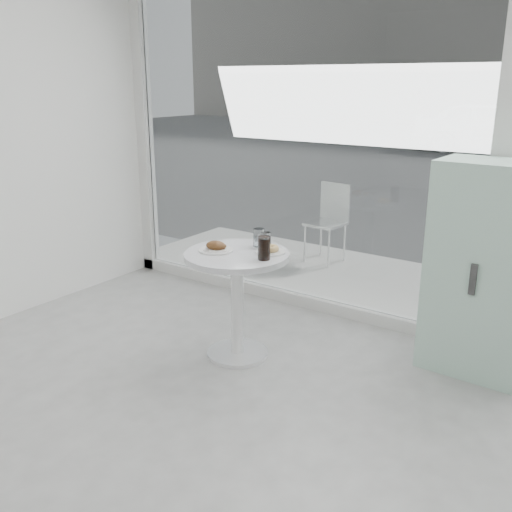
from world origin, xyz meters
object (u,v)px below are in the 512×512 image
Objects in this scene: water_tumbler_a at (259,239)px; cola_glass at (264,248)px; plate_donut at (270,250)px; water_tumbler_b at (266,241)px; plate_fritter at (216,247)px; car_white at (490,127)px; mint_cabinet at (483,270)px; patio_chair at (329,217)px; main_table at (237,283)px.

water_tumbler_a is 0.82× the size of cola_glass.
plate_donut is 1.82× the size of water_tumbler_b.
water_tumbler_b is (0.24, 0.26, 0.02)m from plate_fritter.
water_tumbler_b is (1.66, -13.30, 0.14)m from car_white.
car_white is at bearing 97.58° from cola_glass.
cola_glass is at bearing -49.08° from water_tumbler_a.
patio_chair is at bearing 143.99° from mint_cabinet.
mint_cabinet is 2.43m from patio_chair.
water_tumbler_a is at bearing -70.47° from patio_chair.
mint_cabinet is 12.63× the size of water_tumbler_b.
plate_donut is 0.16m from cola_glass.
cola_glass is at bearing -4.75° from main_table.
plate_fritter is at bearing -133.01° from water_tumbler_b.
plate_donut is at bearing 108.06° from cola_glass.
mint_cabinet is at bearing -174.98° from car_white.
plate_fritter is (0.34, -2.31, 0.28)m from patio_chair.
main_table is 5.98× the size of water_tumbler_a.
car_white reaches higher than water_tumbler_b.
cola_glass reaches higher than water_tumbler_a.
water_tumbler_b reaches higher than plate_fritter.
water_tumbler_b reaches higher than main_table.
cola_glass is (0.24, -0.02, 0.29)m from main_table.
mint_cabinet is at bearing 21.92° from water_tumbler_a.
car_white is 19.54× the size of plate_donut.
patio_chair is 2.26m from plate_donut.
water_tumbler_a is 1.15× the size of water_tumbler_b.
plate_donut is (0.19, 0.13, 0.24)m from main_table.
mint_cabinet reaches higher than cola_glass.
water_tumbler_b is 0.72× the size of cola_glass.
water_tumbler_a reaches higher than plate_donut.
cola_glass is (-1.19, -0.79, 0.14)m from mint_cabinet.
patio_chair is (-0.48, 2.26, -0.04)m from main_table.
plate_donut is (0.33, 0.18, -0.01)m from plate_fritter.
patio_chair is 2.16m from water_tumbler_b.
car_white reaches higher than patio_chair.
main_table is at bearing -116.26° from water_tumbler_b.
mint_cabinet is 1.50m from water_tumbler_a.
car_white is 13.65m from cola_glass.
patio_chair is 2.41m from cola_glass.
car_white is at bearing 97.46° from plate_donut.
plate_fritter is (-0.14, -0.05, 0.25)m from main_table.
patio_chair is 2.14m from water_tumbler_a.
patio_chair is at bearing 107.40° from cola_glass.
car_white is 13.63m from plate_fritter.
water_tumbler_b is at bearing -68.85° from patio_chair.
car_white is (-2.99, 12.74, -0.03)m from mint_cabinet.
plate_fritter is at bearing -123.85° from water_tumbler_a.
main_table is 4.93× the size of cola_glass.
plate_fritter is (1.42, -13.56, 0.12)m from car_white.
water_tumbler_a is at bearing 56.15° from plate_fritter.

